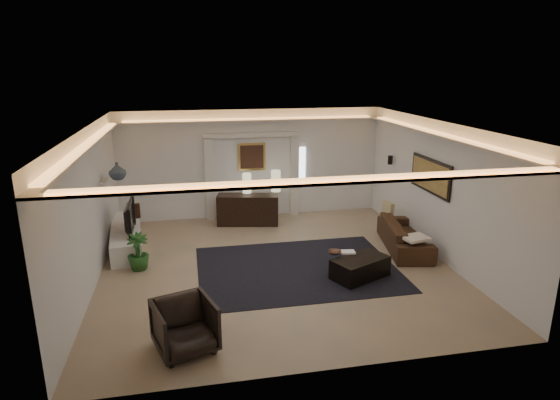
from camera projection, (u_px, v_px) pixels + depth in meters
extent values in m
plane|color=tan|center=(276.00, 266.00, 9.69)|extent=(7.00, 7.00, 0.00)
plane|color=white|center=(276.00, 126.00, 8.89)|extent=(7.00, 7.00, 0.00)
plane|color=white|center=(252.00, 164.00, 12.59)|extent=(7.00, 0.00, 7.00)
plane|color=white|center=(327.00, 273.00, 5.99)|extent=(7.00, 0.00, 7.00)
plane|color=white|center=(90.00, 209.00, 8.64)|extent=(0.00, 7.00, 7.00)
plane|color=white|center=(438.00, 190.00, 9.94)|extent=(0.00, 7.00, 7.00)
cube|color=silver|center=(276.00, 140.00, 8.97)|extent=(7.00, 7.00, 0.04)
cube|color=white|center=(301.00, 166.00, 12.85)|extent=(0.25, 0.03, 1.00)
cube|color=black|center=(297.00, 269.00, 9.58)|extent=(4.00, 3.00, 0.01)
cube|color=silver|center=(209.00, 179.00, 12.38)|extent=(0.22, 0.20, 2.20)
cube|color=silver|center=(294.00, 176.00, 12.81)|extent=(0.22, 0.20, 2.20)
cube|color=silver|center=(252.00, 135.00, 12.27)|extent=(2.52, 0.20, 0.12)
cube|color=tan|center=(252.00, 157.00, 12.51)|extent=(0.74, 0.04, 0.74)
cube|color=#4C2D1E|center=(252.00, 157.00, 12.48)|extent=(0.62, 0.02, 0.62)
cube|color=black|center=(431.00, 176.00, 10.15)|extent=(0.04, 1.64, 0.74)
cube|color=tan|center=(430.00, 176.00, 10.15)|extent=(0.02, 1.50, 0.62)
cylinder|color=black|center=(390.00, 160.00, 11.93)|extent=(0.12, 0.12, 0.22)
cube|color=silver|center=(104.00, 181.00, 9.91)|extent=(0.10, 0.55, 0.04)
cube|color=black|center=(248.00, 210.00, 12.15)|extent=(1.64, 0.79, 0.78)
cylinder|color=#F3EAC0|center=(247.00, 181.00, 12.19)|extent=(0.30, 0.30, 0.51)
cylinder|color=beige|center=(276.00, 180.00, 12.34)|extent=(0.31, 0.31, 0.56)
cube|color=white|center=(126.00, 237.00, 10.72)|extent=(0.91, 2.60, 0.48)
imported|color=black|center=(126.00, 218.00, 10.24)|extent=(1.18, 0.18, 0.68)
cylinder|color=#341D12|center=(137.00, 211.00, 11.25)|extent=(0.15, 0.15, 0.35)
imported|color=#455D6C|center=(117.00, 171.00, 9.89)|extent=(0.36, 0.36, 0.37)
imported|color=#245620|center=(138.00, 252.00, 9.46)|extent=(0.46, 0.46, 0.76)
imported|color=#39241B|center=(405.00, 235.00, 10.57)|extent=(2.23, 1.22, 0.62)
cube|color=#FFE6CC|center=(415.00, 238.00, 9.75)|extent=(0.59, 0.52, 0.06)
cube|color=tan|center=(388.00, 209.00, 11.67)|extent=(0.18, 0.37, 0.36)
cube|color=black|center=(360.00, 268.00, 9.13)|extent=(1.25, 1.01, 0.41)
imported|color=#4C2F22|center=(335.00, 252.00, 9.27)|extent=(0.33, 0.33, 0.06)
cube|color=white|center=(348.00, 252.00, 9.33)|extent=(0.30, 0.24, 0.03)
imported|color=black|center=(185.00, 326.00, 6.76)|extent=(1.04, 1.05, 0.77)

